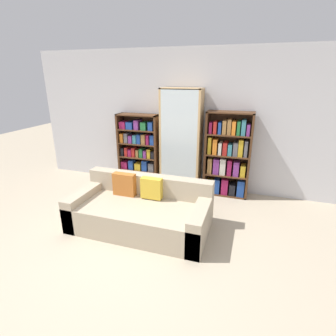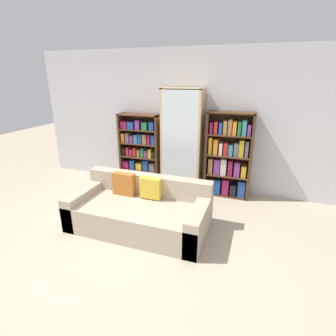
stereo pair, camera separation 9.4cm
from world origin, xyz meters
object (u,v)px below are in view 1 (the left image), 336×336
Objects in this scene: couch at (141,211)px; bookshelf_left at (139,151)px; display_cabinet at (181,142)px; bookshelf_right at (227,157)px; wine_bottle at (199,201)px.

bookshelf_left is at bearing 114.35° from couch.
display_cabinet is at bearing 83.50° from couch.
bookshelf_right is 4.67× the size of wine_bottle.
couch is 1.28× the size of bookshelf_right.
bookshelf_left is 4.31× the size of wine_bottle.
wine_bottle is (0.53, -0.73, -0.85)m from display_cabinet.
bookshelf_right is 1.03m from wine_bottle.
couch is 1.99m from bookshelf_right.
wine_bottle is at bearing -54.11° from display_cabinet.
couch is at bearing -129.85° from wine_bottle.
bookshelf_left is 0.74× the size of display_cabinet.
display_cabinet is (0.90, -0.02, 0.28)m from bookshelf_left.
bookshelf_right is (0.90, 0.02, -0.24)m from display_cabinet.
display_cabinet reaches higher than bookshelf_right.
bookshelf_left is 1.71m from wine_bottle.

